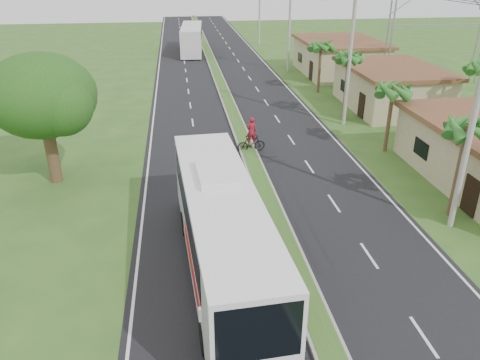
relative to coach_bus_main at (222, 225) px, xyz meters
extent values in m
plane|color=#2D551F|center=(3.10, 0.37, -2.32)|extent=(180.00, 180.00, 0.00)
cube|color=black|center=(3.10, 20.37, -2.31)|extent=(14.00, 160.00, 0.02)
cube|color=gray|center=(3.10, 20.37, -2.22)|extent=(1.20, 160.00, 0.17)
cube|color=#2D551F|center=(3.10, 20.37, -2.13)|extent=(0.95, 160.00, 0.02)
cube|color=silver|center=(-3.60, 20.37, -2.32)|extent=(0.12, 160.00, 0.01)
cube|color=silver|center=(9.80, 20.37, -2.32)|extent=(0.12, 160.00, 0.01)
cube|color=tan|center=(17.10, 22.37, -0.64)|extent=(7.00, 10.00, 3.35)
cube|color=#552B1E|center=(17.10, 22.37, 1.19)|extent=(7.60, 10.60, 0.32)
cube|color=tan|center=(17.10, 36.37, -0.57)|extent=(8.00, 11.00, 3.50)
cube|color=#552B1E|center=(17.10, 36.37, 1.34)|extent=(8.60, 11.60, 0.32)
cylinder|color=#473321|center=(12.10, 3.37, 0.18)|extent=(0.26, 0.26, 5.00)
cylinder|color=#473321|center=(12.50, 12.37, -0.02)|extent=(0.26, 0.26, 4.60)
cylinder|color=#473321|center=(11.90, 19.37, 0.38)|extent=(0.26, 0.26, 5.40)
cylinder|color=#473321|center=(12.40, 28.37, 0.08)|extent=(0.26, 0.26, 4.80)
cylinder|color=#473321|center=(20.60, 15.37, 0.28)|extent=(0.26, 0.26, 5.20)
cylinder|color=#473321|center=(-8.90, 10.37, -0.32)|extent=(0.70, 0.70, 4.00)
ellipsoid|color=#174913|center=(-8.90, 10.37, 2.88)|extent=(6.00, 6.00, 4.68)
sphere|color=#174913|center=(-10.30, 11.17, 2.38)|extent=(3.80, 3.80, 3.80)
sphere|color=#174913|center=(-7.70, 9.37, 2.58)|extent=(3.40, 3.40, 3.40)
cylinder|color=gray|center=(11.60, 2.37, 3.18)|extent=(0.28, 0.28, 11.00)
cylinder|color=gray|center=(11.60, 18.37, 3.68)|extent=(0.28, 0.28, 12.00)
cylinder|color=gray|center=(11.60, 38.37, 3.18)|extent=(0.28, 0.28, 11.00)
cylinder|color=gray|center=(11.60, 58.37, 2.93)|extent=(0.28, 0.28, 10.50)
cylinder|color=gray|center=(20.10, 29.87, 3.68)|extent=(0.18, 0.18, 12.00)
cylinder|color=gray|center=(20.10, 30.87, 3.68)|extent=(0.18, 0.18, 12.00)
cube|color=gray|center=(25.10, 30.37, 3.68)|extent=(10.00, 0.14, 0.14)
cube|color=white|center=(0.00, -0.06, -0.12)|extent=(3.48, 13.18, 3.42)
cube|color=black|center=(-0.03, 0.59, 0.64)|extent=(3.37, 10.58, 1.37)
cube|color=black|center=(0.38, -6.51, 0.43)|extent=(2.45, 0.28, 1.92)
cube|color=#B20E17|center=(0.08, -1.36, -0.80)|extent=(3.09, 5.80, 0.60)
cube|color=orange|center=(-0.02, 0.26, -1.08)|extent=(2.95, 3.42, 0.27)
cube|color=white|center=(-0.07, 1.24, 1.75)|extent=(1.67, 2.69, 0.30)
cylinder|color=black|center=(-0.98, -4.26, -1.75)|extent=(0.41, 1.15, 1.13)
cylinder|color=black|center=(1.47, -4.11, -1.75)|extent=(0.41, 1.15, 1.13)
cylinder|color=black|center=(-1.43, 3.34, -1.75)|extent=(0.41, 1.15, 1.13)
cylinder|color=black|center=(1.03, 3.48, -1.75)|extent=(0.41, 1.15, 1.13)
cube|color=silver|center=(0.93, 52.51, -0.41)|extent=(3.59, 12.71, 3.49)
cube|color=black|center=(0.97, 53.05, 0.64)|extent=(3.41, 9.44, 1.19)
cube|color=orange|center=(0.85, 51.42, -1.07)|extent=(3.18, 6.18, 0.38)
cylinder|color=black|center=(-0.62, 47.42, -1.79)|extent=(0.40, 1.07, 1.05)
cylinder|color=black|center=(1.77, 47.26, -1.79)|extent=(0.40, 1.07, 1.05)
cylinder|color=black|center=(0.05, 57.22, -1.79)|extent=(0.40, 1.07, 1.05)
cylinder|color=black|center=(2.45, 57.05, -1.79)|extent=(0.40, 1.07, 1.05)
imported|color=black|center=(3.33, 13.46, -1.73)|extent=(2.00, 0.79, 1.17)
imported|color=maroon|center=(3.33, 13.46, -0.81)|extent=(0.75, 0.54, 1.91)
camera|label=1|loc=(-1.42, -16.11, 9.61)|focal=35.00mm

